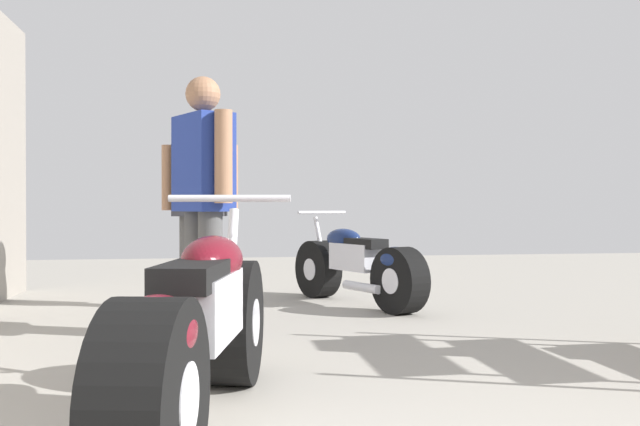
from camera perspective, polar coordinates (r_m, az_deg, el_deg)
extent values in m
plane|color=#9E998E|center=(4.21, 3.73, -11.67)|extent=(16.21, 16.21, 0.00)
cylinder|color=black|center=(3.55, -7.21, -8.89)|extent=(0.36, 0.66, 0.62)
cylinder|color=silver|center=(3.55, -7.21, -8.89)|extent=(0.29, 0.28, 0.24)
cylinder|color=black|center=(2.21, -13.78, -14.75)|extent=(0.36, 0.66, 0.62)
cylinder|color=silver|center=(2.21, -13.78, -14.75)|extent=(0.29, 0.28, 0.24)
cube|color=silver|center=(2.84, -9.70, -7.70)|extent=(0.36, 0.66, 0.27)
ellipsoid|color=#5B0F19|center=(3.03, -8.83, -3.86)|extent=(0.35, 0.55, 0.21)
cube|color=black|center=(2.65, -10.53, -5.12)|extent=(0.31, 0.50, 0.10)
ellipsoid|color=#5B0F19|center=(2.21, -13.43, -9.57)|extent=(0.34, 0.47, 0.23)
cylinder|color=silver|center=(3.47, -7.33, -4.25)|extent=(0.10, 0.25, 0.56)
cylinder|color=silver|center=(3.42, -7.45, 1.20)|extent=(0.60, 0.16, 0.03)
cylinder|color=silver|center=(2.65, -14.06, -14.22)|extent=(0.20, 0.54, 0.09)
cylinder|color=black|center=(6.83, -0.15, -4.61)|extent=(0.40, 0.59, 0.56)
cylinder|color=silver|center=(6.83, -0.15, -4.61)|extent=(0.27, 0.28, 0.21)
cylinder|color=black|center=(5.81, 6.55, -5.52)|extent=(0.40, 0.59, 0.56)
cylinder|color=silver|center=(5.81, 6.55, -5.52)|extent=(0.27, 0.28, 0.21)
cube|color=silver|center=(6.30, 2.93, -3.62)|extent=(0.41, 0.59, 0.24)
ellipsoid|color=navy|center=(6.44, 1.94, -2.14)|extent=(0.39, 0.50, 0.19)
cube|color=black|center=(6.16, 3.77, -2.50)|extent=(0.34, 0.46, 0.09)
ellipsoid|color=navy|center=(5.83, 6.28, -3.79)|extent=(0.36, 0.44, 0.21)
cylinder|color=silver|center=(6.78, 0.01, -2.44)|extent=(0.13, 0.22, 0.50)
cylinder|color=silver|center=(6.74, 0.17, 0.05)|extent=(0.51, 0.24, 0.03)
cylinder|color=silver|center=(6.04, 3.43, -6.09)|extent=(0.26, 0.47, 0.08)
cylinder|color=#4C4C4C|center=(4.91, -10.11, -4.87)|extent=(0.22, 0.22, 0.86)
cylinder|color=#4C4C4C|center=(4.72, -8.99, -5.08)|extent=(0.22, 0.22, 0.86)
cube|color=navy|center=(4.80, -9.58, 4.06)|extent=(0.44, 0.54, 0.66)
cylinder|color=#9E7051|center=(5.07, -11.05, 4.18)|extent=(0.16, 0.16, 0.60)
cylinder|color=#9E7051|center=(4.54, -7.93, 4.61)|extent=(0.16, 0.16, 0.60)
sphere|color=#9E7051|center=(4.86, -9.58, 9.61)|extent=(0.24, 0.24, 0.24)
cylinder|color=#4C4C4C|center=(6.12, -8.90, -4.03)|extent=(0.18, 0.18, 0.81)
cylinder|color=#4C4C4C|center=(6.16, -10.75, -4.01)|extent=(0.18, 0.18, 0.81)
cube|color=#2D2D33|center=(6.13, -9.84, 2.63)|extent=(0.48, 0.32, 0.62)
cylinder|color=#9E7051|center=(6.08, -7.27, 2.90)|extent=(0.13, 0.13, 0.57)
cylinder|color=#9E7051|center=(6.19, -12.37, 2.85)|extent=(0.13, 0.13, 0.57)
sphere|color=black|center=(6.16, -9.85, 6.75)|extent=(0.22, 0.22, 0.22)
sphere|color=black|center=(6.16, -9.85, 6.91)|extent=(0.26, 0.26, 0.26)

